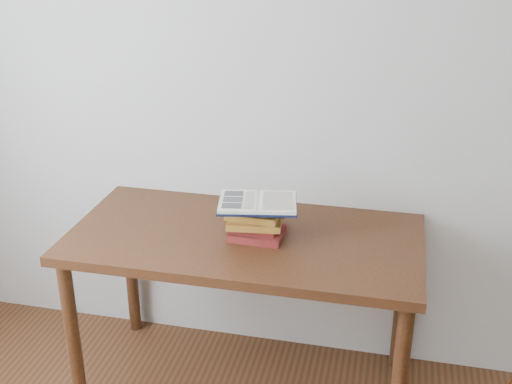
# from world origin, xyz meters

# --- Properties ---
(room_shell) EXTENTS (3.54, 3.54, 2.62)m
(room_shell) POSITION_xyz_m (-0.08, 0.01, 1.63)
(room_shell) COLOR #B6B5AC
(room_shell) RESTS_ON ground
(desk) EXTENTS (1.47, 0.74, 0.79)m
(desk) POSITION_xyz_m (0.00, 1.38, 0.69)
(desk) COLOR #472711
(desk) RESTS_ON ground
(book_stack) EXTENTS (0.25, 0.21, 0.15)m
(book_stack) POSITION_xyz_m (0.05, 1.38, 0.87)
(book_stack) COLOR maroon
(book_stack) RESTS_ON desk
(open_book) EXTENTS (0.35, 0.27, 0.03)m
(open_book) POSITION_xyz_m (0.06, 1.36, 0.95)
(open_book) COLOR black
(open_book) RESTS_ON book_stack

